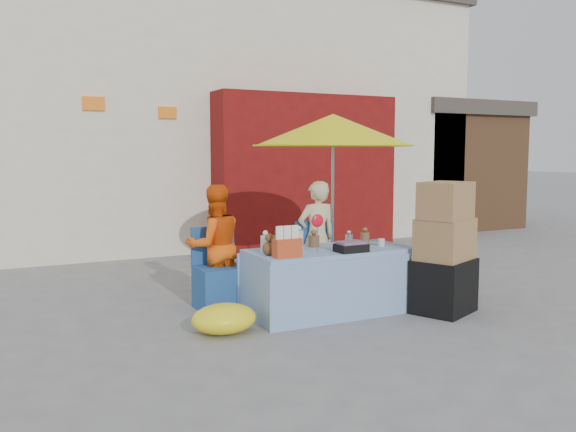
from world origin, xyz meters
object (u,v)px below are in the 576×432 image
chair_left (220,285)px  chair_right (322,274)px  umbrella (333,131)px  market_table (329,280)px  box_stack (445,253)px  vendor_orange (215,246)px  vendor_beige (317,238)px

chair_left → chair_right: 1.25m
chair_left → umbrella: 2.27m
market_table → box_stack: (1.05, -0.53, 0.28)m
chair_left → vendor_orange: 0.42m
market_table → box_stack: size_ratio=1.28×
chair_right → umbrella: size_ratio=0.41×
vendor_orange → vendor_beige: 1.25m
umbrella → box_stack: size_ratio=1.55×
box_stack → vendor_orange: bearing=146.4°
chair_right → vendor_orange: 1.32m
market_table → vendor_beige: vendor_beige is taller
vendor_beige → box_stack: size_ratio=0.98×
chair_left → umbrella: size_ratio=0.41×
vendor_orange → vendor_beige: vendor_beige is taller
chair_right → vendor_beige: size_ratio=0.65×
chair_left → chair_right: size_ratio=1.00×
vendor_orange → umbrella: size_ratio=0.62×
market_table → umbrella: size_ratio=0.83×
market_table → umbrella: umbrella is taller
chair_right → chair_left: bearing=-179.5°
umbrella → box_stack: (0.44, -1.47, -1.27)m
market_table → vendor_beige: 0.90m
chair_left → vendor_orange: (-0.00, 0.13, 0.40)m
chair_left → vendor_beige: vendor_beige is taller
market_table → vendor_orange: vendor_orange is taller
market_table → vendor_orange: 1.27m
umbrella → box_stack: bearing=-73.2°
vendor_beige → box_stack: bearing=119.8°
market_table → chair_left: bearing=145.7°
market_table → chair_right: market_table is taller
chair_right → box_stack: size_ratio=0.63×
umbrella → vendor_beige: bearing=-153.4°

